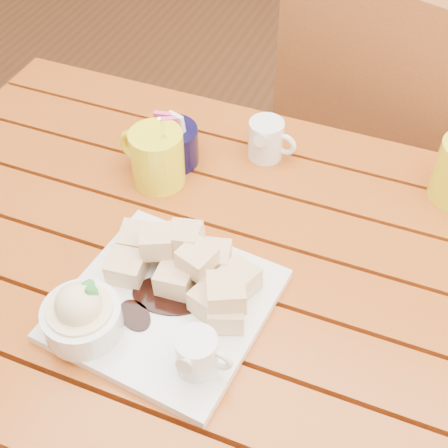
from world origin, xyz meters
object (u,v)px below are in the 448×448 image
at_px(table, 212,293).
at_px(dessert_plate, 153,298).
at_px(coffee_mug_left, 156,156).
at_px(chair_far, 379,137).

bearing_deg(table, dessert_plate, -103.23).
xyz_separation_m(table, coffee_mug_left, (-0.16, 0.13, 0.16)).
relative_size(dessert_plate, coffee_mug_left, 1.98).
bearing_deg(chair_far, coffee_mug_left, 76.68).
bearing_deg(dessert_plate, coffee_mug_left, 115.03).
height_order(table, coffee_mug_left, coffee_mug_left).
relative_size(table, dessert_plate, 3.85).
distance_m(table, coffee_mug_left, 0.26).
distance_m(table, chair_far, 0.70).
relative_size(table, coffee_mug_left, 7.61).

